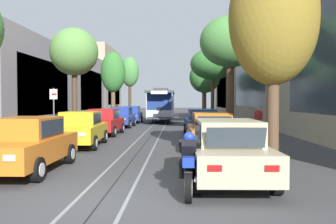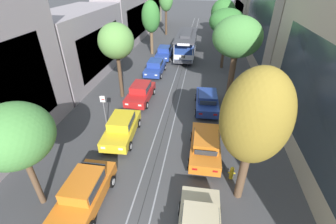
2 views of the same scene
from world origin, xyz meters
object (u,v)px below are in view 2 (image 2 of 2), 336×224
street_tree_kerb_left_mid (151,18)px  parked_car_orange_near_left (84,193)px  parked_car_blue_fourth_left (155,67)px  street_tree_kerb_left_near (15,136)px  street_tree_kerb_right_mid (227,22)px  street_tree_kerb_left_second (116,42)px  street_tree_kerb_left_fourth (166,0)px  parked_car_yellow_second_left (122,127)px  parked_car_red_mid_left (141,92)px  parked_car_blue_mid_right (207,101)px  street_tree_kerb_right_near (255,119)px  parked_car_orange_second_right (205,145)px  fire_hydrant (232,173)px  street_tree_kerb_right_second (237,38)px  street_sign_post (104,108)px  pedestrian_on_left_pavement (251,86)px  street_tree_kerb_right_fourth (223,12)px  cable_car_trolley (186,44)px  street_tree_kerb_right_far (223,8)px  parked_car_blue_fifth_left (164,53)px

street_tree_kerb_left_mid → parked_car_orange_near_left: bearing=-85.4°
parked_car_blue_fourth_left → street_tree_kerb_left_near: (-2.20, -17.83, 3.40)m
parked_car_blue_fourth_left → street_tree_kerb_right_mid: bearing=23.5°
street_tree_kerb_left_second → parked_car_blue_fourth_left: bearing=71.8°
street_tree_kerb_left_near → street_tree_kerb_left_fourth: street_tree_kerb_left_fourth is taller
parked_car_blue_fourth_left → parked_car_yellow_second_left: bearing=-89.6°
parked_car_orange_near_left → parked_car_red_mid_left: size_ratio=0.99×
parked_car_blue_mid_right → street_tree_kerb_right_near: street_tree_kerb_right_near is taller
parked_car_orange_second_right → fire_hydrant: size_ratio=5.20×
parked_car_orange_second_right → parked_car_yellow_second_left: bearing=169.9°
street_tree_kerb_right_second → fire_hydrant: size_ratio=8.77×
parked_car_blue_mid_right → street_tree_kerb_left_near: 13.88m
street_sign_post → pedestrian_on_left_pavement: bearing=31.8°
street_tree_kerb_left_second → street_sign_post: bearing=-84.7°
street_tree_kerb_right_fourth → fire_hydrant: street_tree_kerb_right_fourth is taller
cable_car_trolley → parked_car_orange_near_left: bearing=-96.5°
street_tree_kerb_left_fourth → street_tree_kerb_right_near: 36.55m
street_tree_kerb_right_second → cable_car_trolley: bearing=110.7°
street_tree_kerb_right_second → street_tree_kerb_right_fourth: size_ratio=1.09×
street_tree_kerb_left_second → fire_hydrant: (9.37, -8.79, -4.67)m
parked_car_yellow_second_left → street_tree_kerb_left_near: bearing=-111.3°
street_tree_kerb_left_mid → street_tree_kerb_right_far: 17.37m
parked_car_blue_mid_right → street_tree_kerb_left_second: bearing=171.7°
parked_car_orange_second_right → street_tree_kerb_right_fourth: street_tree_kerb_right_fourth is taller
cable_car_trolley → street_tree_kerb_left_fourth: bearing=111.6°
parked_car_orange_near_left → street_tree_kerb_right_near: street_tree_kerb_right_near is taller
fire_hydrant → street_sign_post: (-8.89, 3.75, 1.25)m
parked_car_orange_near_left → parked_car_orange_second_right: 7.43m
pedestrian_on_left_pavement → street_sign_post: size_ratio=0.61×
cable_car_trolley → pedestrian_on_left_pavement: 13.19m
street_tree_kerb_left_fourth → street_tree_kerb_right_fourth: (9.65, -5.59, -1.05)m
street_tree_kerb_right_far → parked_car_blue_mid_right: bearing=-94.6°
street_sign_post → parked_car_orange_near_left: bearing=-76.9°
street_tree_kerb_left_fourth → street_tree_kerb_right_second: size_ratio=1.09×
parked_car_yellow_second_left → parked_car_blue_mid_right: size_ratio=1.00×
parked_car_blue_fourth_left → street_tree_kerb_left_near: size_ratio=0.78×
fire_hydrant → street_tree_kerb_left_mid: bearing=113.0°
street_tree_kerb_right_mid → cable_car_trolley: street_tree_kerb_right_mid is taller
street_tree_kerb_left_fourth → street_sign_post: street_tree_kerb_left_fourth is taller
street_tree_kerb_right_fourth → fire_hydrant: size_ratio=8.05×
street_tree_kerb_right_mid → parked_car_blue_mid_right: bearing=-99.2°
street_tree_kerb_right_second → street_sign_post: street_tree_kerb_right_second is taller
parked_car_blue_fifth_left → street_tree_kerb_left_mid: 4.92m
parked_car_orange_second_right → pedestrian_on_left_pavement: pedestrian_on_left_pavement is taller
street_tree_kerb_right_near → street_tree_kerb_right_second: street_tree_kerb_right_second is taller
parked_car_blue_fourth_left → street_tree_kerb_left_mid: street_tree_kerb_left_mid is taller
parked_car_orange_near_left → street_tree_kerb_right_fourth: size_ratio=0.65×
street_tree_kerb_left_near → parked_car_blue_mid_right: bearing=52.9°
parked_car_yellow_second_left → street_tree_kerb_left_second: (-2.04, 6.02, 4.29)m
parked_car_blue_fifth_left → street_tree_kerb_left_mid: (-2.06, 1.81, 4.08)m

